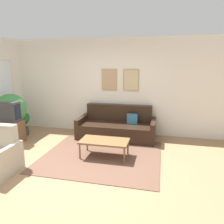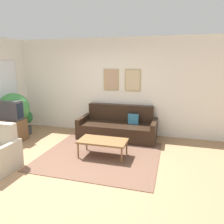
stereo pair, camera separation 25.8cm
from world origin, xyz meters
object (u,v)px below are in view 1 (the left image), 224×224
couch (117,127)px  potted_plant_tall (11,110)px  coffee_table (104,142)px  tv (7,111)px

couch → potted_plant_tall: 2.88m
coffee_table → potted_plant_tall: (-2.74, 0.61, 0.44)m
couch → potted_plant_tall: bearing=-165.3°
tv → potted_plant_tall: bearing=113.3°
couch → tv: (-2.62, -1.00, 0.53)m
couch → potted_plant_tall: potted_plant_tall is taller
couch → tv: size_ratio=3.49×
potted_plant_tall → couch: bearing=14.7°
tv → potted_plant_tall: potted_plant_tall is taller
couch → potted_plant_tall: size_ratio=1.71×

